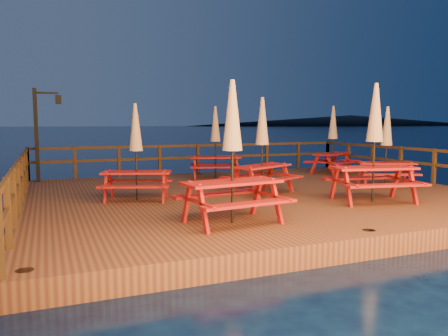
{
  "coord_description": "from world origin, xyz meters",
  "views": [
    {
      "loc": [
        -5.28,
        -10.68,
        2.32
      ],
      "look_at": [
        -0.67,
        0.6,
        1.04
      ],
      "focal_mm": 35.0,
      "sensor_mm": 36.0,
      "label": 1
    }
  ],
  "objects_px": {
    "lamp_post": "(41,126)",
    "picnic_table_1": "(386,145)",
    "picnic_table_2": "(262,144)",
    "picnic_table_0": "(136,150)"
  },
  "relations": [
    {
      "from": "lamp_post",
      "to": "picnic_table_2",
      "type": "distance_m",
      "value": 7.32
    },
    {
      "from": "lamp_post",
      "to": "picnic_table_0",
      "type": "height_order",
      "value": "lamp_post"
    },
    {
      "from": "lamp_post",
      "to": "picnic_table_2",
      "type": "height_order",
      "value": "lamp_post"
    },
    {
      "from": "picnic_table_1",
      "to": "lamp_post",
      "type": "bearing_deg",
      "value": 177.47
    },
    {
      "from": "picnic_table_2",
      "to": "picnic_table_0",
      "type": "bearing_deg",
      "value": 148.82
    },
    {
      "from": "lamp_post",
      "to": "picnic_table_1",
      "type": "xyz_separation_m",
      "value": [
        9.56,
        -4.98,
        -0.56
      ]
    },
    {
      "from": "picnic_table_0",
      "to": "picnic_table_1",
      "type": "distance_m",
      "value": 7.42
    },
    {
      "from": "picnic_table_1",
      "to": "picnic_table_2",
      "type": "height_order",
      "value": "picnic_table_2"
    },
    {
      "from": "lamp_post",
      "to": "picnic_table_2",
      "type": "xyz_separation_m",
      "value": [
        5.44,
        -4.87,
        -0.46
      ]
    },
    {
      "from": "lamp_post",
      "to": "picnic_table_1",
      "type": "distance_m",
      "value": 10.79
    }
  ]
}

